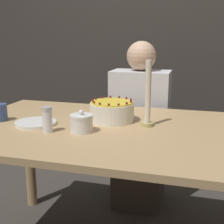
# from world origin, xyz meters

# --- Properties ---
(wall_behind) EXTENTS (8.00, 0.05, 2.60)m
(wall_behind) POSITION_xyz_m (0.00, 1.40, 1.30)
(wall_behind) COLOR #38332D
(wall_behind) RESTS_ON ground_plane
(dining_table) EXTENTS (1.63, 0.96, 0.77)m
(dining_table) POSITION_xyz_m (0.00, 0.00, 0.66)
(dining_table) COLOR tan
(dining_table) RESTS_ON ground_plane
(cake) EXTENTS (0.23, 0.23, 0.12)m
(cake) POSITION_xyz_m (-0.06, 0.11, 0.82)
(cake) COLOR white
(cake) RESTS_ON dining_table
(sugar_bowl) EXTENTS (0.11, 0.11, 0.11)m
(sugar_bowl) POSITION_xyz_m (-0.14, -0.11, 0.81)
(sugar_bowl) COLOR white
(sugar_bowl) RESTS_ON dining_table
(sugar_shaker) EXTENTS (0.05, 0.05, 0.12)m
(sugar_shaker) POSITION_xyz_m (-0.29, -0.16, 0.83)
(sugar_shaker) COLOR white
(sugar_shaker) RESTS_ON dining_table
(plate_stack) EXTENTS (0.21, 0.21, 0.02)m
(plate_stack) POSITION_xyz_m (-0.41, -0.06, 0.77)
(plate_stack) COLOR white
(plate_stack) RESTS_ON dining_table
(candle) EXTENTS (0.06, 0.06, 0.33)m
(candle) POSITION_xyz_m (0.14, 0.07, 0.90)
(candle) COLOR tan
(candle) RESTS_ON dining_table
(cup) EXTENTS (0.07, 0.07, 0.09)m
(cup) POSITION_xyz_m (-0.62, -0.05, 0.81)
(cup) COLOR #384C7F
(cup) RESTS_ON dining_table
(person_man_blue_shirt) EXTENTS (0.40, 0.34, 1.17)m
(person_man_blue_shirt) POSITION_xyz_m (-0.01, 0.68, 0.51)
(person_man_blue_shirt) COLOR #473D33
(person_man_blue_shirt) RESTS_ON ground_plane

